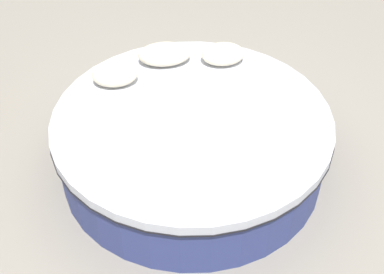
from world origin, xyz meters
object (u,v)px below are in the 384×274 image
(throw_pillow_0, at_px, (223,54))
(throw_pillow_2, at_px, (115,74))
(round_bed, at_px, (192,141))
(throw_pillow_1, at_px, (164,54))

(throw_pillow_0, distance_m, throw_pillow_2, 1.11)
(round_bed, relative_size, throw_pillow_2, 5.84)
(round_bed, distance_m, throw_pillow_0, 1.00)
(round_bed, bearing_deg, throw_pillow_0, 63.17)
(round_bed, bearing_deg, throw_pillow_1, 101.09)
(round_bed, xyz_separation_m, throw_pillow_0, (0.41, 0.82, 0.41))
(throw_pillow_0, height_order, throw_pillow_2, throw_pillow_2)
(round_bed, relative_size, throw_pillow_0, 5.85)
(throw_pillow_0, xyz_separation_m, throw_pillow_2, (-1.08, -0.23, 0.01))
(throw_pillow_1, bearing_deg, throw_pillow_0, -5.90)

